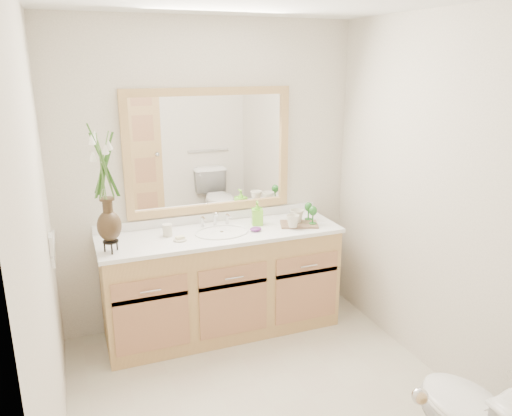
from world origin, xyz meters
name	(u,v)px	position (x,y,z in m)	size (l,w,h in m)	color
floor	(272,407)	(0.00, 0.00, 0.00)	(2.60, 2.60, 0.00)	beige
wall_back	(209,177)	(0.00, 1.30, 1.20)	(2.40, 0.02, 2.40)	white
wall_front	(431,343)	(0.00, -1.30, 1.20)	(2.40, 0.02, 2.40)	white
wall_left	(42,254)	(-1.20, 0.00, 1.20)	(0.02, 2.60, 2.40)	white
wall_right	(446,204)	(1.20, 0.00, 1.20)	(0.02, 2.60, 2.40)	white
vanity	(222,283)	(0.00, 1.01, 0.40)	(1.80, 0.55, 0.80)	tan
counter	(221,234)	(0.00, 1.01, 0.82)	(1.84, 0.57, 0.03)	white
sink	(222,239)	(0.00, 1.00, 0.78)	(0.38, 0.34, 0.23)	white
mirror	(209,151)	(0.00, 1.28, 1.41)	(1.32, 0.04, 0.97)	white
switch_plate	(51,244)	(-1.19, 0.76, 0.98)	(0.02, 0.12, 0.12)	white
door	(345,415)	(-0.30, -1.29, 1.00)	(0.80, 0.03, 2.00)	tan
flower_vase	(105,175)	(-0.82, 0.89, 1.36)	(0.19, 0.19, 0.79)	black
tumbler	(168,230)	(-0.40, 1.07, 0.88)	(0.07, 0.07, 0.09)	beige
soap_dish	(180,239)	(-0.33, 0.94, 0.84)	(0.10, 0.10, 0.03)	beige
soap_bottle	(257,214)	(0.32, 1.08, 0.92)	(0.08, 0.08, 0.17)	#7CE134
purple_dish	(256,229)	(0.25, 0.93, 0.85)	(0.09, 0.07, 0.03)	#642672
tray	(299,224)	(0.63, 0.95, 0.84)	(0.29, 0.19, 0.01)	brown
mug_left	(293,221)	(0.54, 0.88, 0.90)	(0.10, 0.10, 0.10)	beige
mug_right	(297,216)	(0.62, 0.98, 0.90)	(0.11, 0.10, 0.11)	beige
goblet_front	(313,212)	(0.72, 0.90, 0.94)	(0.06, 0.06, 0.14)	#236A23
goblet_back	(309,208)	(0.74, 1.01, 0.94)	(0.06, 0.06, 0.14)	#236A23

